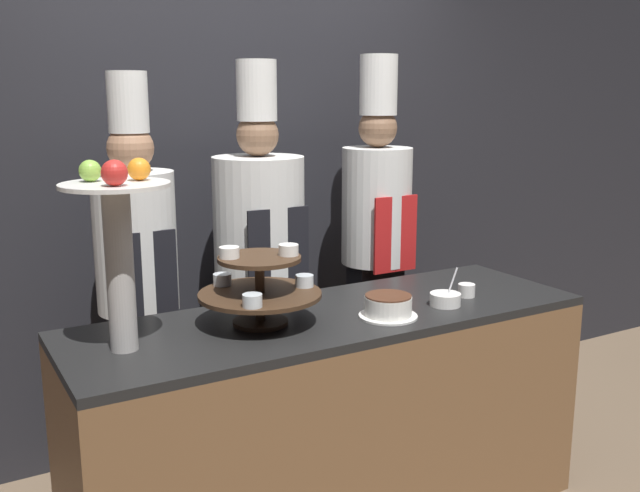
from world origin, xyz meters
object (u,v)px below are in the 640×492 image
at_px(cup_white, 467,290).
at_px(chef_center_right, 376,233).
at_px(serving_bowl_near, 445,299).
at_px(tiered_stand, 260,286).
at_px(fruit_pedestal, 118,234).
at_px(cake_round, 388,307).
at_px(chef_left, 137,273).
at_px(chef_center_left, 260,255).

xyz_separation_m(cup_white, chef_center_right, (0.02, 0.70, 0.12)).
bearing_deg(chef_center_right, serving_bowl_near, -103.22).
distance_m(tiered_stand, fruit_pedestal, 0.57).
bearing_deg(chef_center_right, cake_round, -121.31).
height_order(tiered_stand, chef_center_right, chef_center_right).
relative_size(chef_left, chef_center_left, 0.97).
bearing_deg(cake_round, fruit_pedestal, 171.36).
relative_size(cake_round, cup_white, 3.19).
height_order(cup_white, serving_bowl_near, serving_bowl_near).
xyz_separation_m(cake_round, serving_bowl_near, (0.29, 0.01, -0.02)).
relative_size(tiered_stand, chef_left, 0.25).
bearing_deg(chef_left, fruit_pedestal, -109.77).
height_order(chef_center_left, chef_center_right, chef_center_right).
distance_m(fruit_pedestal, chef_center_left, 1.05).
bearing_deg(cake_round, serving_bowl_near, 1.90).
height_order(tiered_stand, chef_left, chef_left).
bearing_deg(chef_center_left, cup_white, -48.12).
height_order(serving_bowl_near, chef_center_right, chef_center_right).
relative_size(tiered_stand, chef_center_left, 0.24).
bearing_deg(tiered_stand, serving_bowl_near, -11.87).
height_order(chef_left, chef_center_right, chef_center_right).
height_order(tiered_stand, fruit_pedestal, fruit_pedestal).
height_order(tiered_stand, cake_round, tiered_stand).
bearing_deg(chef_center_left, serving_bowl_near, -58.29).
bearing_deg(serving_bowl_near, chef_center_right, 76.78).
height_order(cake_round, chef_center_left, chef_center_left).
height_order(fruit_pedestal, chef_center_right, chef_center_right).
height_order(tiered_stand, chef_center_left, chef_center_left).
relative_size(fruit_pedestal, chef_center_right, 0.34).
bearing_deg(cup_white, chef_center_right, 88.62).
distance_m(chef_left, chef_center_right, 1.22).
bearing_deg(chef_left, chef_center_left, 0.00).
height_order(cup_white, chef_left, chef_left).
xyz_separation_m(tiered_stand, serving_bowl_near, (0.75, -0.16, -0.12)).
distance_m(cake_round, chef_center_left, 0.79).
bearing_deg(fruit_pedestal, chef_left, 70.23).
relative_size(cake_round, serving_bowl_near, 1.49).
distance_m(fruit_pedestal, chef_left, 0.72).
relative_size(cake_round, chef_center_left, 0.12).
distance_m(tiered_stand, cup_white, 0.93).
xyz_separation_m(cake_round, chef_left, (-0.75, 0.77, 0.06)).
xyz_separation_m(fruit_pedestal, cake_round, (0.97, -0.15, -0.35)).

